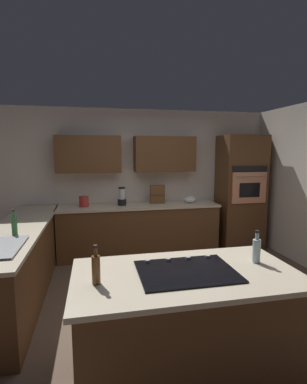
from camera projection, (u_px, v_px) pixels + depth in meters
name	position (u px, v px, depth m)	size (l,w,h in m)	color
ground_plane	(169.00, 300.00, 3.58)	(14.00, 14.00, 0.00)	brown
wall_back	(138.00, 174.00, 5.36)	(6.00, 0.44, 2.60)	silver
lower_cabinets_back	(139.00, 231.00, 5.17)	(2.80, 0.60, 0.86)	brown
countertop_back	(139.00, 206.00, 5.10)	(2.84, 0.64, 0.04)	beige
lower_cabinets_side	(21.00, 262.00, 3.69)	(0.60, 2.90, 0.86)	brown
countertop_side	(19.00, 228.00, 3.62)	(0.64, 2.94, 0.04)	beige
island_base	(185.00, 327.00, 2.33)	(1.69, 0.86, 0.86)	brown
island_top	(186.00, 274.00, 2.26)	(1.77, 0.94, 0.04)	beige
wall_oven	(240.00, 192.00, 5.47)	(0.80, 0.66, 2.13)	brown
cooktop	(186.00, 271.00, 2.27)	(0.76, 0.56, 0.03)	black
blender	(122.00, 198.00, 5.04)	(0.15, 0.15, 0.32)	black
mixing_bowl	(190.00, 199.00, 5.30)	(0.22, 0.22, 0.12)	white
spice_rack	(157.00, 194.00, 5.23)	(0.26, 0.11, 0.33)	brown
kettle	(84.00, 201.00, 4.92)	(0.16, 0.16, 0.18)	red
dish_soap_bottle	(14.00, 225.00, 3.26)	(0.06, 0.06, 0.29)	#336B38
oil_bottle	(96.00, 268.00, 2.05)	(0.06, 0.06, 0.29)	brown
second_bottle	(256.00, 250.00, 2.44)	(0.07, 0.07, 0.28)	silver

